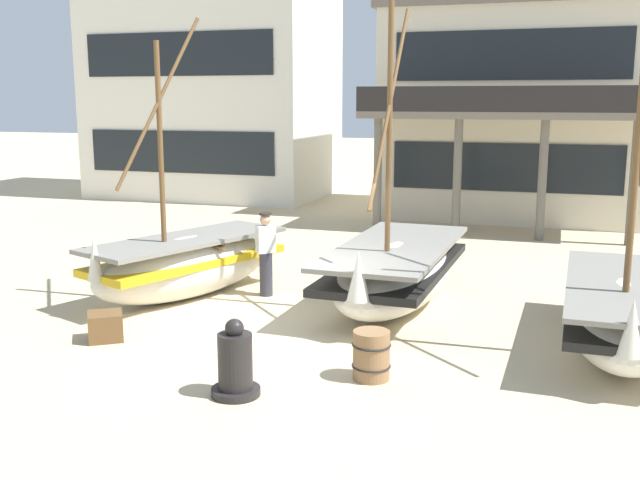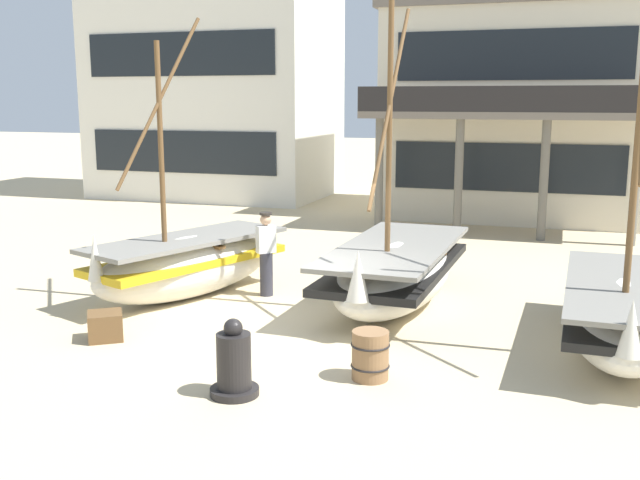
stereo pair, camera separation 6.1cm
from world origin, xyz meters
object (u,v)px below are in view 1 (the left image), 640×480
object	(u,v)px
fishing_boat_near_left	(622,311)
capstan_winch	(235,365)
harbor_building_main	(514,111)
harbor_building_annex	(214,59)
fishing_boat_centre_large	(395,271)
fisherman_by_hull	(266,255)
cargo_crate	(105,326)
wooden_barrel	(371,355)
fishing_boat_far_right	(186,264)

from	to	relation	value
fishing_boat_near_left	capstan_winch	distance (m)	6.14
harbor_building_main	harbor_building_annex	bearing A→B (deg)	173.04
fishing_boat_centre_large	capstan_winch	xyz separation A→B (m)	(-1.06, -4.94, -0.23)
fisherman_by_hull	cargo_crate	distance (m)	3.73
fishing_boat_centre_large	cargo_crate	world-z (taller)	fishing_boat_centre_large
fisherman_by_hull	harbor_building_annex	world-z (taller)	harbor_building_annex
fishing_boat_near_left	harbor_building_main	distance (m)	14.46
cargo_crate	harbor_building_annex	xyz separation A→B (m)	(-6.51, 17.51, 5.22)
fisherman_by_hull	harbor_building_main	size ratio (longest dim) A/B	0.20
fishing_boat_near_left	wooden_barrel	xyz separation A→B (m)	(-3.41, -2.46, -0.26)
capstan_winch	wooden_barrel	distance (m)	1.93
harbor_building_main	wooden_barrel	bearing A→B (deg)	-92.59
fisherman_by_hull	harbor_building_main	world-z (taller)	harbor_building_main
fishing_boat_far_right	cargo_crate	size ratio (longest dim) A/B	9.93
fishing_boat_centre_large	harbor_building_annex	xyz separation A→B (m)	(-10.55, 14.00, 4.79)
fishing_boat_far_right	fisherman_by_hull	world-z (taller)	fishing_boat_far_right
capstan_winch	wooden_barrel	bearing A→B (deg)	35.60
harbor_building_main	harbor_building_annex	world-z (taller)	harbor_building_annex
fishing_boat_near_left	cargo_crate	size ratio (longest dim) A/B	12.52
wooden_barrel	fisherman_by_hull	bearing A→B (deg)	130.13
fishing_boat_far_right	cargo_crate	bearing A→B (deg)	-89.82
fishing_boat_far_right	harbor_building_main	size ratio (longest dim) A/B	0.64
fishing_boat_near_left	harbor_building_main	bearing A→B (deg)	100.86
fishing_boat_far_right	wooden_barrel	size ratio (longest dim) A/B	7.73
fisherman_by_hull	fishing_boat_far_right	bearing A→B (deg)	-158.28
fishing_boat_centre_large	capstan_winch	size ratio (longest dim) A/B	5.58
fishing_boat_far_right	fisherman_by_hull	bearing A→B (deg)	21.72
fishing_boat_near_left	cargo_crate	distance (m)	8.26
fishing_boat_centre_large	wooden_barrel	xyz separation A→B (m)	(0.51, -3.82, -0.30)
harbor_building_annex	fisherman_by_hull	bearing A→B (deg)	-60.60
fishing_boat_far_right	harbor_building_main	world-z (taller)	harbor_building_main
fisherman_by_hull	harbor_building_annex	bearing A→B (deg)	119.40
cargo_crate	harbor_building_annex	bearing A→B (deg)	110.40
fishing_boat_far_right	harbor_building_annex	size ratio (longest dim) A/B	0.50
fishing_boat_near_left	fisherman_by_hull	world-z (taller)	fishing_boat_near_left
fishing_boat_centre_large	wooden_barrel	world-z (taller)	fishing_boat_centre_large
fisherman_by_hull	cargo_crate	world-z (taller)	fisherman_by_hull
fishing_boat_centre_large	capstan_winch	distance (m)	5.06
capstan_winch	fisherman_by_hull	bearing A→B (deg)	107.68
harbor_building_main	fisherman_by_hull	bearing A→B (deg)	-106.86
fishing_boat_centre_large	fisherman_by_hull	bearing A→B (deg)	-177.01
fishing_boat_far_right	capstan_winch	size ratio (longest dim) A/B	5.12
harbor_building_main	harbor_building_annex	size ratio (longest dim) A/B	0.78
wooden_barrel	fishing_boat_far_right	bearing A→B (deg)	145.80
fishing_boat_far_right	harbor_building_annex	world-z (taller)	harbor_building_annex
harbor_building_annex	fishing_boat_near_left	bearing A→B (deg)	-46.69
capstan_winch	harbor_building_annex	bearing A→B (deg)	116.63
fishing_boat_centre_large	wooden_barrel	bearing A→B (deg)	-82.34
wooden_barrel	cargo_crate	world-z (taller)	wooden_barrel
harbor_building_annex	harbor_building_main	bearing A→B (deg)	-6.96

